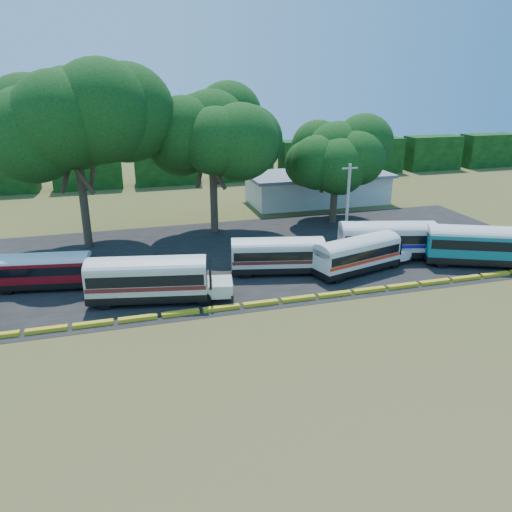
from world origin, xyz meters
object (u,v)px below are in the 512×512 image
object	(u,v)px
bus_red	(45,269)
bus_teal	(481,243)
bus_white_red	(359,253)
tree_west	(74,119)
bus_cream_west	(151,277)

from	to	relation	value
bus_red	bus_teal	distance (m)	37.40
bus_red	bus_white_red	distance (m)	25.95
bus_teal	tree_west	bearing A→B (deg)	179.43
bus_white_red	bus_red	bearing A→B (deg)	156.34
bus_white_red	tree_west	xyz separation A→B (m)	(-22.83, 13.86, 10.60)
bus_red	bus_white_red	world-z (taller)	bus_white_red
bus_red	bus_teal	bearing A→B (deg)	1.30
bus_red	bus_white_red	size ratio (longest dim) A/B	0.93
bus_white_red	bus_teal	xyz separation A→B (m)	(11.36, -1.45, 0.28)
bus_red	bus_cream_west	size ratio (longest dim) A/B	0.83
bus_red	bus_white_red	xyz separation A→B (m)	(25.69, -3.65, 0.11)
bus_red	bus_cream_west	distance (m)	9.28
bus_teal	tree_west	world-z (taller)	tree_west
bus_cream_west	tree_west	world-z (taller)	tree_west
bus_cream_west	bus_red	bearing A→B (deg)	159.34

